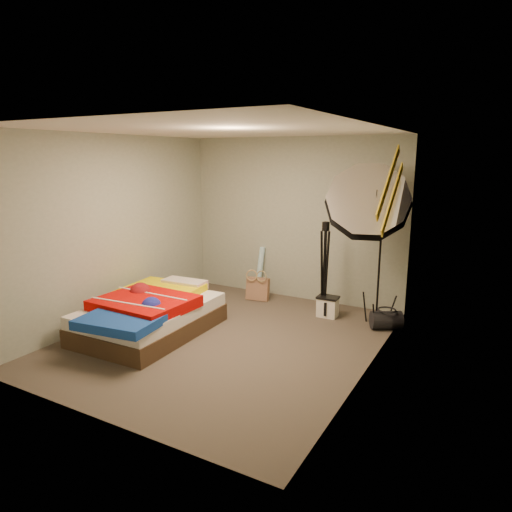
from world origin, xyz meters
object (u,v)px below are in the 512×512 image
Objects in this scene: tote_bag at (258,289)px; photo_umbrella at (368,204)px; wrapping_roll at (260,271)px; duffel_bag at (386,320)px; camera_case at (328,307)px; bed at (150,314)px; camera_tripod at (325,262)px.

photo_umbrella reaches higher than tote_bag.
duffel_bag is at bearing -14.97° from wrapping_roll.
camera_case is 0.14× the size of bed.
camera_case is at bearing 145.24° from duffel_bag.
duffel_bag is at bearing -15.56° from tote_bag.
wrapping_roll is 2.22m from bed.
tote_bag is at bearing 169.94° from camera_case.
camera_tripod is (-0.60, 0.15, -0.85)m from photo_umbrella.
duffel_bag is at bearing 31.49° from bed.
bed is 0.87× the size of photo_umbrella.
duffel_bag is (0.83, -0.08, -0.02)m from camera_case.
bed reaches higher than camera_case.
photo_umbrella is at bearing -13.89° from camera_tripod.
bed is at bearing -134.82° from camera_tripod.
photo_umbrella reaches higher than duffel_bag.
camera_tripod is at bearing 156.11° from camera_case.
bed is (-2.60, -1.59, 0.14)m from duffel_bag.
wrapping_roll is 1.48m from camera_case.
photo_umbrella is (0.52, -0.12, 1.49)m from camera_case.
camera_case is 0.84m from duffel_bag.
photo_umbrella reaches higher than bed.
tote_bag is 1.94m from bed.
bed is at bearing -178.12° from duffel_bag.
camera_tripod reaches higher than duffel_bag.
bed is at bearing -137.72° from camera_case.
tote_bag is at bearing -66.65° from wrapping_roll.
camera_case is 2.44m from bed.
photo_umbrella is (1.75, -0.31, 1.44)m from tote_bag.
bed is at bearing -100.52° from wrapping_roll.
bed is 3.09m from photo_umbrella.
camera_tripod is (1.15, -0.16, 0.59)m from tote_bag.
photo_umbrella is at bearing 34.13° from bed.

